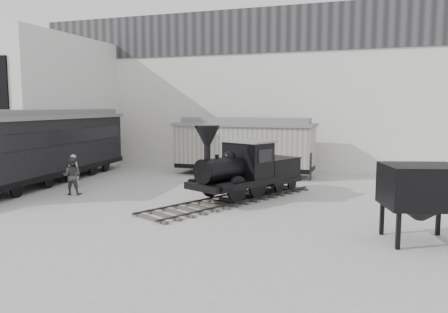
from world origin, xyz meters
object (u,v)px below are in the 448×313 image
(visitor_b, at_px, (72,176))
(coal_hopper, at_px, (421,192))
(visitor_a, at_px, (74,171))
(locomotive, at_px, (243,172))
(boxcar, at_px, (244,145))
(passenger_coach, at_px, (46,145))

(visitor_b, relative_size, coal_hopper, 0.69)
(visitor_a, distance_m, visitor_b, 1.79)
(visitor_a, height_order, visitor_b, visitor_b)
(locomotive, bearing_deg, coal_hopper, -6.54)
(boxcar, relative_size, coal_hopper, 3.33)
(locomotive, bearing_deg, passenger_coach, -157.91)
(passenger_coach, bearing_deg, locomotive, -9.49)
(visitor_b, bearing_deg, boxcar, -143.98)
(passenger_coach, xyz_separation_m, visitor_b, (3.64, -2.54, -1.21))
(locomotive, height_order, passenger_coach, passenger_coach)
(coal_hopper, bearing_deg, passenger_coach, 148.23)
(visitor_b, bearing_deg, locomotive, 173.63)
(visitor_a, bearing_deg, visitor_b, 125.71)
(boxcar, relative_size, visitor_b, 4.80)
(locomotive, distance_m, visitor_a, 9.41)
(passenger_coach, height_order, visitor_a, passenger_coach)
(boxcar, bearing_deg, visitor_b, -124.64)
(visitor_a, bearing_deg, boxcar, -134.58)
(boxcar, xyz_separation_m, coal_hopper, (9.18, -11.74, -0.29))
(passenger_coach, xyz_separation_m, visitor_a, (2.63, -1.07, -1.24))
(visitor_b, height_order, coal_hopper, coal_hopper)
(locomotive, xyz_separation_m, boxcar, (-1.94, 7.08, 0.66))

